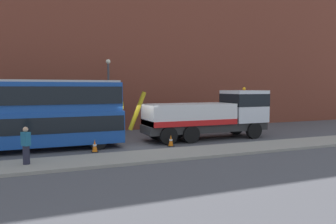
{
  "coord_description": "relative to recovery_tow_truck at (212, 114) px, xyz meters",
  "views": [
    {
      "loc": [
        -5.89,
        -20.09,
        3.61
      ],
      "look_at": [
        2.46,
        0.11,
        2.0
      ],
      "focal_mm": 35.07,
      "sensor_mm": 36.0,
      "label": 1
    }
  ],
  "objects": [
    {
      "name": "double_decker_bus",
      "position": [
        -12.14,
        -0.0,
        0.47
      ],
      "size": [
        11.05,
        2.55,
        4.06
      ],
      "rotation": [
        0.0,
        0.0,
        0.0
      ],
      "color": "#19479E",
      "rests_on": "ground_plane"
    },
    {
      "name": "street_lamp",
      "position": [
        -6.2,
        5.27,
        1.71
      ],
      "size": [
        0.36,
        0.36,
        5.83
      ],
      "color": "#38383D",
      "rests_on": "ground_plane"
    },
    {
      "name": "ground_plane",
      "position": [
        -5.81,
        -0.11,
        -1.76
      ],
      "size": [
        120.0,
        120.0,
        0.0
      ],
      "primitive_type": "plane",
      "color": "#4C4C51"
    },
    {
      "name": "traffic_cone_near_bus",
      "position": [
        -8.54,
        -1.77,
        -1.42
      ],
      "size": [
        0.36,
        0.36,
        0.72
      ],
      "color": "orange",
      "rests_on": "ground_plane"
    },
    {
      "name": "near_kerb",
      "position": [
        -5.81,
        -4.31,
        -1.68
      ],
      "size": [
        60.0,
        2.8,
        0.15
      ],
      "primitive_type": "cube",
      "color": "gray",
      "rests_on": "ground_plane"
    },
    {
      "name": "recovery_tow_truck",
      "position": [
        0.0,
        0.0,
        0.0
      ],
      "size": [
        10.14,
        2.65,
        3.67
      ],
      "rotation": [
        0.0,
        0.0,
        0.0
      ],
      "color": "#2D2D2D",
      "rests_on": "ground_plane"
    },
    {
      "name": "traffic_cone_midway",
      "position": [
        -3.86,
        -1.71,
        -1.42
      ],
      "size": [
        0.36,
        0.36,
        0.72
      ],
      "color": "orange",
      "rests_on": "ground_plane"
    },
    {
      "name": "pedestrian_onlooker",
      "position": [
        -12.04,
        -4.18,
        -0.77
      ],
      "size": [
        0.44,
        0.48,
        1.71
      ],
      "rotation": [
        0.0,
        0.0,
        0.59
      ],
      "color": "#232333",
      "rests_on": "near_kerb"
    },
    {
      "name": "building_facade",
      "position": [
        -5.81,
        7.47,
        6.31
      ],
      "size": [
        60.0,
        1.5,
        16.0
      ],
      "color": "brown",
      "rests_on": "ground_plane"
    }
  ]
}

